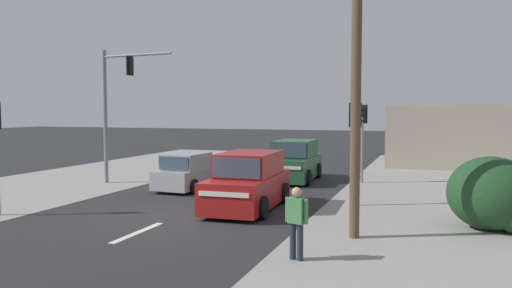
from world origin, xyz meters
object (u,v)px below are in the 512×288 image
(pedestal_signal_right_kerb, at_px, (355,136))
(pedestrian_at_kerb, at_px, (297,219))
(traffic_signal_mast, at_px, (114,99))
(pedestal_signal_far_median, at_px, (362,130))
(hatchback_oncoming_mid, at_px, (189,172))
(suv_kerbside_parked, at_px, (248,183))
(utility_pole_foreground_right, at_px, (351,30))
(suv_oncoming_near, at_px, (294,162))

(pedestal_signal_right_kerb, xyz_separation_m, pedestrian_at_kerb, (-0.28, -6.75, -1.49))
(traffic_signal_mast, height_order, pedestrian_at_kerb, traffic_signal_mast)
(traffic_signal_mast, distance_m, pedestal_signal_far_median, 11.21)
(hatchback_oncoming_mid, xyz_separation_m, pedestrian_at_kerb, (6.82, -8.25, 0.22))
(pedestal_signal_far_median, relative_size, suv_kerbside_parked, 0.77)
(utility_pole_foreground_right, distance_m, traffic_signal_mast, 13.07)
(utility_pole_foreground_right, bearing_deg, pedestal_signal_right_kerb, 96.48)
(utility_pole_foreground_right, xyz_separation_m, suv_kerbside_parked, (-3.79, 2.75, -4.43))
(pedestal_signal_far_median, bearing_deg, traffic_signal_mast, -160.15)
(pedestal_signal_right_kerb, bearing_deg, utility_pole_foreground_right, -83.52)
(traffic_signal_mast, relative_size, suv_oncoming_near, 1.30)
(pedestal_signal_far_median, xyz_separation_m, hatchback_oncoming_mid, (-6.64, -4.07, -1.71))
(traffic_signal_mast, height_order, pedestal_signal_far_median, traffic_signal_mast)
(pedestal_signal_far_median, xyz_separation_m, suv_oncoming_near, (-3.13, -0.07, -1.53))
(suv_kerbside_parked, bearing_deg, suv_oncoming_near, 92.38)
(pedestal_signal_right_kerb, relative_size, hatchback_oncoming_mid, 0.96)
(pedestal_signal_far_median, distance_m, suv_oncoming_near, 3.49)
(suv_kerbside_parked, relative_size, hatchback_oncoming_mid, 1.24)
(pedestal_signal_far_median, xyz_separation_m, suv_kerbside_parked, (-2.83, -7.20, -1.53))
(traffic_signal_mast, distance_m, suv_oncoming_near, 8.73)
(utility_pole_foreground_right, relative_size, hatchback_oncoming_mid, 2.67)
(pedestal_signal_right_kerb, relative_size, suv_oncoming_near, 0.77)
(suv_kerbside_parked, xyz_separation_m, suv_oncoming_near, (-0.30, 7.13, 0.00))
(pedestal_signal_right_kerb, bearing_deg, traffic_signal_mast, 170.68)
(pedestal_signal_right_kerb, xyz_separation_m, hatchback_oncoming_mid, (-7.10, 1.50, -1.71))
(pedestal_signal_right_kerb, relative_size, pedestrian_at_kerb, 2.18)
(utility_pole_foreground_right, bearing_deg, traffic_signal_mast, 151.59)
(suv_kerbside_parked, bearing_deg, pedestal_signal_right_kerb, 26.37)
(suv_kerbside_parked, relative_size, suv_oncoming_near, 1.00)
(traffic_signal_mast, xyz_separation_m, pedestrian_at_kerb, (10.64, -8.55, -2.91))
(pedestal_signal_far_median, distance_m, pedestrian_at_kerb, 12.41)
(traffic_signal_mast, distance_m, pedestal_signal_right_kerb, 11.16)
(utility_pole_foreground_right, height_order, pedestrian_at_kerb, utility_pole_foreground_right)
(traffic_signal_mast, height_order, suv_oncoming_near, traffic_signal_mast)
(traffic_signal_mast, xyz_separation_m, hatchback_oncoming_mid, (3.82, -0.30, -3.13))
(pedestal_signal_far_median, bearing_deg, hatchback_oncoming_mid, -148.49)
(pedestal_signal_far_median, xyz_separation_m, pedestrian_at_kerb, (0.18, -12.32, -1.49))
(pedestal_signal_right_kerb, relative_size, suv_kerbside_parked, 0.77)
(traffic_signal_mast, xyz_separation_m, suv_oncoming_near, (7.33, 3.70, -2.95))
(pedestal_signal_far_median, height_order, hatchback_oncoming_mid, pedestal_signal_far_median)
(utility_pole_foreground_right, relative_size, traffic_signal_mast, 1.65)
(pedestal_signal_right_kerb, bearing_deg, pedestal_signal_far_median, 94.76)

